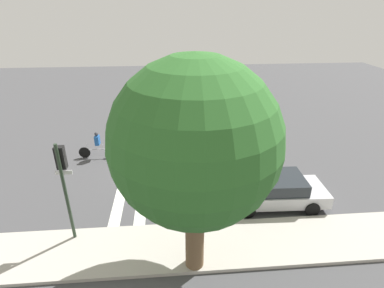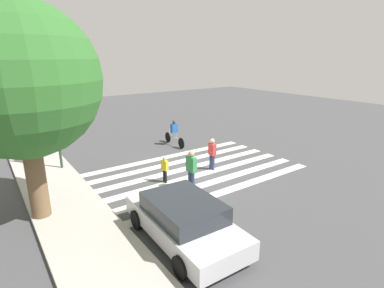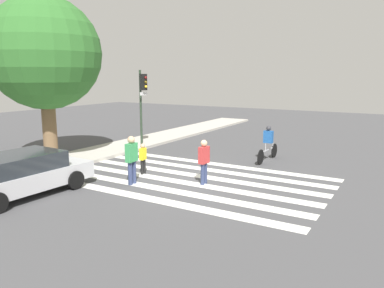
# 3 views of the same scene
# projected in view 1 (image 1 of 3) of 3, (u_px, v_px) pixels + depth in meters

# --- Properties ---
(ground_plane) EXTENTS (60.00, 60.00, 0.00)m
(ground_plane) POSITION_uv_depth(u_px,v_px,m) (174.00, 166.00, 16.87)
(ground_plane) COLOR #444447
(sidewalk_curb) EXTENTS (36.00, 2.50, 0.14)m
(sidewalk_curb) POSITION_uv_depth(u_px,v_px,m) (178.00, 247.00, 11.21)
(sidewalk_curb) COLOR #ADA89E
(sidewalk_curb) RESTS_ON ground_plane
(crosswalk_stripes) EXTENTS (5.74, 10.00, 0.01)m
(crosswalk_stripes) POSITION_uv_depth(u_px,v_px,m) (174.00, 166.00, 16.86)
(crosswalk_stripes) COLOR silver
(crosswalk_stripes) RESTS_ON ground_plane
(traffic_light) EXTENTS (0.60, 0.50, 4.12)m
(traffic_light) POSITION_uv_depth(u_px,v_px,m) (63.00, 174.00, 10.54)
(traffic_light) COLOR #283828
(traffic_light) RESTS_ON ground_plane
(street_tree) EXTENTS (4.93, 4.93, 7.27)m
(street_tree) POSITION_uv_depth(u_px,v_px,m) (195.00, 143.00, 8.43)
(street_tree) COLOR brown
(street_tree) RESTS_ON ground_plane
(pedestrian_adult_yellow_jacket) EXTENTS (0.50, 0.26, 1.75)m
(pedestrian_adult_yellow_jacket) POSITION_uv_depth(u_px,v_px,m) (206.00, 162.00, 15.23)
(pedestrian_adult_yellow_jacket) COLOR navy
(pedestrian_adult_yellow_jacket) RESTS_ON ground_plane
(pedestrian_adult_blue_shirt) EXTENTS (0.36, 0.21, 1.22)m
(pedestrian_adult_blue_shirt) POSITION_uv_depth(u_px,v_px,m) (181.00, 174.00, 14.79)
(pedestrian_adult_blue_shirt) COLOR black
(pedestrian_adult_blue_shirt) RESTS_ON ground_plane
(pedestrian_child_with_backpack) EXTENTS (0.47, 0.25, 1.61)m
(pedestrian_child_with_backpack) POSITION_uv_depth(u_px,v_px,m) (179.00, 146.00, 17.16)
(pedestrian_child_with_backpack) COLOR navy
(pedestrian_child_with_backpack) RESTS_ON ground_plane
(cyclist_near_curb) EXTENTS (2.36, 0.41, 1.62)m
(cyclist_near_curb) POSITION_uv_depth(u_px,v_px,m) (98.00, 144.00, 17.49)
(cyclist_near_curb) COLOR black
(cyclist_near_curb) RESTS_ON ground_plane
(car_parked_silver_sedan) EXTENTS (4.57, 2.22, 1.38)m
(car_parked_silver_sedan) POSITION_uv_depth(u_px,v_px,m) (275.00, 190.00, 13.49)
(car_parked_silver_sedan) COLOR #B7B7BC
(car_parked_silver_sedan) RESTS_ON ground_plane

